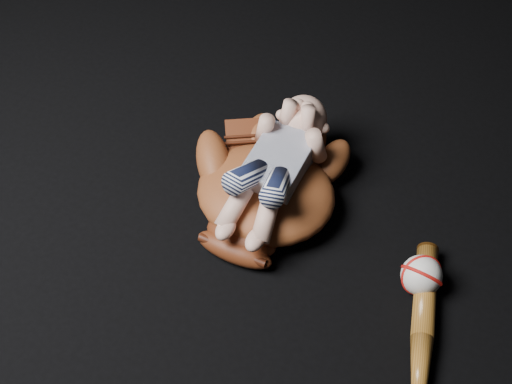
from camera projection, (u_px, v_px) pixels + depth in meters
The scene contains 4 objects.
baseball_glove at pixel (266, 188), 1.38m from camera, with size 0.38×0.43×0.13m, color brown, non-canonical shape.
newborn_baby at pixel (273, 166), 1.33m from camera, with size 0.19×0.41×0.16m, color #DDA68F, non-canonical shape.
baseball_bat at pixel (421, 351), 1.18m from camera, with size 0.04×0.47×0.04m, color #8E561B, non-canonical shape.
baseball at pixel (421, 275), 1.26m from camera, with size 0.08×0.08×0.08m, color white.
Camera 1 is at (0.31, -0.68, 1.11)m, focal length 45.00 mm.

